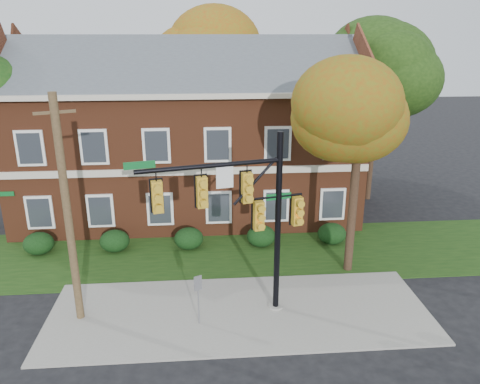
{
  "coord_description": "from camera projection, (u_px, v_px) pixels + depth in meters",
  "views": [
    {
      "loc": [
        -1.2,
        -13.92,
        9.89
      ],
      "look_at": [
        0.17,
        3.0,
        4.08
      ],
      "focal_mm": 35.0,
      "sensor_mm": 36.0,
      "label": 1
    }
  ],
  "objects": [
    {
      "name": "sidewalk",
      "position": [
        240.0,
        312.0,
        17.35
      ],
      "size": [
        14.0,
        5.0,
        0.08
      ],
      "primitive_type": "cube",
      "color": "gray",
      "rests_on": "ground"
    },
    {
      "name": "hedge_center",
      "position": [
        189.0,
        238.0,
        22.41
      ],
      "size": [
        1.4,
        1.26,
        1.05
      ],
      "primitive_type": "ellipsoid",
      "color": "black",
      "rests_on": "ground"
    },
    {
      "name": "hedge_right",
      "position": [
        261.0,
        236.0,
        22.68
      ],
      "size": [
        1.4,
        1.26,
        1.05
      ],
      "primitive_type": "ellipsoid",
      "color": "black",
      "rests_on": "ground"
    },
    {
      "name": "tree_right_rear",
      "position": [
        386.0,
        65.0,
        26.58
      ],
      "size": [
        6.3,
        5.95,
        10.62
      ],
      "color": "black",
      "rests_on": "ground"
    },
    {
      "name": "hedge_far_left",
      "position": [
        39.0,
        243.0,
        21.88
      ],
      "size": [
        1.4,
        1.26,
        1.05
      ],
      "primitive_type": "ellipsoid",
      "color": "black",
      "rests_on": "ground"
    },
    {
      "name": "hedge_left",
      "position": [
        115.0,
        241.0,
        22.14
      ],
      "size": [
        1.4,
        1.26,
        1.05
      ],
      "primitive_type": "ellipsoid",
      "color": "black",
      "rests_on": "ground"
    },
    {
      "name": "ground",
      "position": [
        242.0,
        329.0,
        16.42
      ],
      "size": [
        120.0,
        120.0,
        0.0
      ],
      "primitive_type": "plane",
      "color": "black",
      "rests_on": "ground"
    },
    {
      "name": "utility_pole",
      "position": [
        68.0,
        213.0,
        15.69
      ],
      "size": [
        1.21,
        0.56,
        8.16
      ],
      "rotation": [
        0.0,
        0.0,
        0.39
      ],
      "color": "#463720",
      "rests_on": "ground"
    },
    {
      "name": "tree_far_rear",
      "position": [
        208.0,
        48.0,
        32.17
      ],
      "size": [
        6.84,
        6.46,
        11.52
      ],
      "color": "black",
      "rests_on": "ground"
    },
    {
      "name": "grass_strip",
      "position": [
        231.0,
        253.0,
        22.07
      ],
      "size": [
        30.0,
        6.0,
        0.04
      ],
      "primitive_type": "cube",
      "color": "#193811",
      "rests_on": "ground"
    },
    {
      "name": "traffic_signal",
      "position": [
        245.0,
        208.0,
        15.91
      ],
      "size": [
        5.95,
        1.56,
        6.79
      ],
      "rotation": [
        0.0,
        0.0,
        0.23
      ],
      "color": "gray",
      "rests_on": "ground"
    },
    {
      "name": "apartment_building",
      "position": [
        188.0,
        126.0,
        25.92
      ],
      "size": [
        18.8,
        8.8,
        9.74
      ],
      "color": "brown",
      "rests_on": "ground"
    },
    {
      "name": "tree_near_right",
      "position": [
        367.0,
        119.0,
        18.3
      ],
      "size": [
        4.5,
        4.25,
        8.58
      ],
      "color": "black",
      "rests_on": "ground"
    },
    {
      "name": "hedge_far_right",
      "position": [
        332.0,
        234.0,
        22.95
      ],
      "size": [
        1.4,
        1.26,
        1.05
      ],
      "primitive_type": "ellipsoid",
      "color": "black",
      "rests_on": "ground"
    },
    {
      "name": "sign_post",
      "position": [
        198.0,
        292.0,
        16.23
      ],
      "size": [
        0.27,
        0.15,
        1.97
      ],
      "rotation": [
        0.0,
        0.0,
        0.43
      ],
      "color": "slate",
      "rests_on": "ground"
    }
  ]
}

